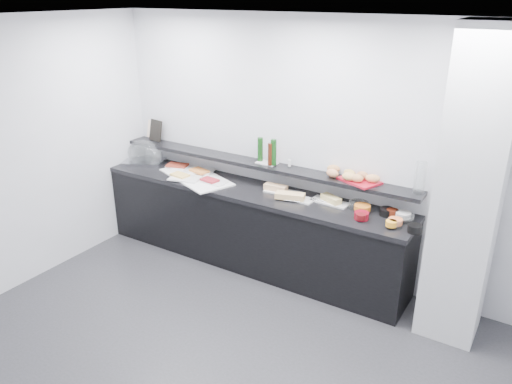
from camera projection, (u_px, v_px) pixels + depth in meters
The scene contains 57 objects.
ground at pixel (209, 374), 4.05m from camera, with size 5.00×5.00×0.00m, color #2D2D30.
back_wall at pixel (321, 152), 5.12m from camera, with size 5.00×0.02×2.70m, color silver.
ceiling at pixel (193, 24), 3.04m from camera, with size 5.00×5.00×0.00m, color white.
column at pixel (469, 192), 4.11m from camera, with size 0.50×0.50×2.70m, color silver.
buffet_cabinet at pixel (249, 228), 5.57m from camera, with size 3.60×0.60×0.85m, color black.
counter_top at pixel (249, 191), 5.40m from camera, with size 3.62×0.62×0.05m, color black.
wall_shelf at pixel (257, 164), 5.44m from camera, with size 3.60×0.25×0.04m, color black.
cloche_base at pixel (144, 162), 6.18m from camera, with size 0.48×0.32×0.04m, color #B1B2B8.
cloche_dome at pixel (145, 154), 6.14m from camera, with size 0.49×0.32×0.34m, color white.
linen_runner at pixel (196, 177), 5.71m from camera, with size 0.96×0.45×0.01m, color silver.
platter_meat_a at pixel (179, 166), 6.01m from camera, with size 0.28×0.18×0.01m, color white.
food_meat_a at pixel (177, 165), 5.99m from camera, with size 0.24×0.16×0.02m, color maroon.
platter_salmon at pixel (199, 170), 5.87m from camera, with size 0.33×0.22×0.01m, color white.
food_salmon at pixel (199, 171), 5.80m from camera, with size 0.22×0.14×0.02m, color orange.
platter_cheese at pixel (185, 178), 5.63m from camera, with size 0.34×0.23×0.01m, color silver.
food_cheese at pixel (180, 175), 5.67m from camera, with size 0.21×0.13×0.02m, color #ECBD5B.
platter_meat_b at pixel (215, 182), 5.52m from camera, with size 0.26×0.17×0.01m, color white.
food_meat_b at pixel (210, 180), 5.52m from camera, with size 0.19×0.12×0.02m, color maroon.
sandwich_plate_left at pixel (283, 192), 5.28m from camera, with size 0.39×0.17×0.01m, color white.
sandwich_food_left at pixel (276, 187), 5.30m from camera, with size 0.25×0.10×0.06m, color #E1A976.
tongs_left at pixel (274, 189), 5.32m from camera, with size 0.01×0.01×0.16m, color #A8ABAF.
sandwich_plate_mid at pixel (296, 198), 5.13m from camera, with size 0.38×0.16×0.01m, color silver.
sandwich_food_mid at pixel (290, 196), 5.09m from camera, with size 0.30×0.11×0.06m, color #DAB272.
tongs_mid at pixel (292, 201), 5.03m from camera, with size 0.01×0.01×0.16m, color silver.
sandwich_plate_right at pixel (330, 202), 5.03m from camera, with size 0.39×0.17×0.01m, color silver.
sandwich_food_right at pixel (331, 199), 5.01m from camera, with size 0.23×0.09×0.06m, color #D8BF71.
tongs_right at pixel (319, 200), 5.04m from camera, with size 0.01×0.01×0.16m, color #A9ABB0.
bowl_glass_fruit at pixel (359, 205), 4.88m from camera, with size 0.19×0.19×0.07m, color white.
fill_glass_fruit at pixel (362, 208), 4.81m from camera, with size 0.16×0.16×0.05m, color orange.
bowl_black_jam at pixel (387, 212), 4.74m from camera, with size 0.14×0.14×0.07m, color black.
fill_black_jam at pixel (392, 212), 4.71m from camera, with size 0.11×0.11×0.05m, color #5B1C0D.
bowl_glass_cream at pixel (405, 218), 4.61m from camera, with size 0.15×0.15×0.07m, color white.
fill_glass_cream at pixel (403, 215), 4.65m from camera, with size 0.14×0.14×0.05m, color silver.
bowl_red_jam at pixel (361, 216), 4.66m from camera, with size 0.13×0.13×0.07m, color maroon.
fill_red_jam at pixel (361, 217), 4.62m from camera, with size 0.09×0.09×0.05m, color #520B0F.
bowl_glass_salmon at pixel (395, 223), 4.51m from camera, with size 0.14×0.14×0.07m, color white.
fill_glass_salmon at pixel (396, 221), 4.52m from camera, with size 0.13×0.13×0.05m, color orange.
bowl_black_fruit at pixel (415, 229), 4.41m from camera, with size 0.13×0.13×0.07m, color black.
fill_black_fruit at pixel (391, 224), 4.48m from camera, with size 0.10×0.10×0.05m, color #F9A121.
framed_print at pixel (156, 130), 6.18m from camera, with size 0.21×0.02×0.26m, color black.
print_art at pixel (153, 129), 6.23m from camera, with size 0.19×0.00×0.22m, color beige.
condiment_tray at pixel (267, 163), 5.40m from camera, with size 0.22×0.14×0.01m, color silver.
bottle_green_a at pixel (260, 149), 5.40m from camera, with size 0.06×0.06×0.26m, color #113E11.
bottle_brown at pixel (270, 154), 5.27m from camera, with size 0.05×0.05×0.24m, color #3E180B.
bottle_green_b at pixel (273, 152), 5.27m from camera, with size 0.06×0.06×0.28m, color #103D12.
bottle_hot at pixel (274, 156), 5.31m from camera, with size 0.05×0.05×0.18m, color #A7120B.
shaker_salt at pixel (276, 161), 5.33m from camera, with size 0.03×0.03×0.07m, color silver.
shaker_pepper at pixel (290, 163), 5.27m from camera, with size 0.03×0.03×0.07m, color white.
bread_tray at pixel (359, 181), 4.88m from camera, with size 0.38×0.27×0.02m, color #B51325.
bread_roll_nw at pixel (333, 169), 5.06m from camera, with size 0.13×0.08×0.08m, color #B97D46.
bread_roll_ne at pixel (363, 175), 4.88m from camera, with size 0.12×0.08×0.08m, color #AB6941.
bread_roll_sw at pixel (332, 173), 4.94m from camera, with size 0.13×0.09×0.08m, color #CB7D4D.
bread_roll_s at pixel (349, 177), 4.84m from camera, with size 0.15×0.09×0.08m, color tan.
bread_roll_se at pixel (357, 178), 4.81m from camera, with size 0.13×0.08×0.08m, color #C18149.
bread_roll_midw at pixel (350, 173), 4.93m from camera, with size 0.14×0.09×0.08m, color #B48E44.
bread_roll_mide at pixel (373, 178), 4.80m from camera, with size 0.14×0.09×0.08m, color #D38A50.
carafe at pixel (420, 178), 4.56m from camera, with size 0.11×0.11×0.30m, color silver.
Camera 1 is at (2.02, -2.51, 2.89)m, focal length 35.00 mm.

